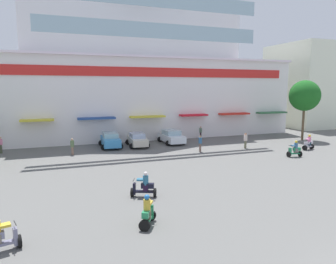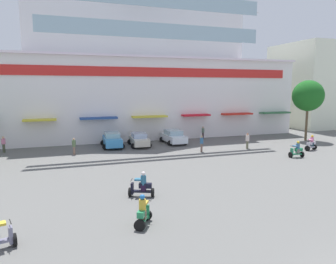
{
  "view_description": "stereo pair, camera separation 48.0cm",
  "coord_description": "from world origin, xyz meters",
  "views": [
    {
      "loc": [
        -10.07,
        -5.49,
        6.31
      ],
      "look_at": [
        -1.81,
        17.11,
        2.9
      ],
      "focal_mm": 33.47,
      "sensor_mm": 36.0,
      "label": 1
    },
    {
      "loc": [
        -9.61,
        -5.65,
        6.31
      ],
      "look_at": [
        -1.81,
        17.11,
        2.9
      ],
      "focal_mm": 33.47,
      "sensor_mm": 36.0,
      "label": 2
    }
  ],
  "objects": [
    {
      "name": "scooter_rider_2",
      "position": [
        -5.36,
        11.47,
        0.62
      ],
      "size": [
        1.56,
        1.06,
        1.51
      ],
      "color": "black",
      "rests_on": "ground"
    },
    {
      "name": "parked_car_1",
      "position": [
        -1.74,
        26.97,
        0.74
      ],
      "size": [
        2.38,
        4.19,
        1.46
      ],
      "color": "beige",
      "rests_on": "ground"
    },
    {
      "name": "parked_car_2",
      "position": [
        2.38,
        27.45,
        0.78
      ],
      "size": [
        2.47,
        4.37,
        1.54
      ],
      "color": "white",
      "rests_on": "ground"
    },
    {
      "name": "pedestrian_4",
      "position": [
        8.67,
        22.1,
        0.92
      ],
      "size": [
        0.43,
        0.43,
        1.64
      ],
      "color": "#6D6C4F",
      "rests_on": "ground"
    },
    {
      "name": "parked_car_0",
      "position": [
        -4.58,
        27.37,
        0.8
      ],
      "size": [
        2.43,
        4.3,
        1.59
      ],
      "color": "#398AC8",
      "rests_on": "ground"
    },
    {
      "name": "pedestrian_3",
      "position": [
        3.43,
        22.12,
        0.94
      ],
      "size": [
        0.45,
        0.45,
        1.64
      ],
      "color": "#7E6052",
      "rests_on": "ground"
    },
    {
      "name": "plaza_tree_1",
      "position": [
        18.16,
        24.18,
        5.35
      ],
      "size": [
        3.76,
        3.41,
        7.2
      ],
      "color": "brown",
      "rests_on": "ground"
    },
    {
      "name": "scooter_rider_3",
      "position": [
        10.54,
        16.98,
        0.64
      ],
      "size": [
        1.37,
        0.71,
        1.53
      ],
      "color": "black",
      "rests_on": "ground"
    },
    {
      "name": "pedestrian_0",
      "position": [
        -15.07,
        28.04,
        0.91
      ],
      "size": [
        0.44,
        0.44,
        1.62
      ],
      "color": "#464A35",
      "rests_on": "ground"
    },
    {
      "name": "scooter_rider_1",
      "position": [
        -6.26,
        7.67,
        0.63
      ],
      "size": [
        1.11,
        1.39,
        1.53
      ],
      "color": "black",
      "rests_on": "ground"
    },
    {
      "name": "pedestrian_2",
      "position": [
        -8.6,
        24.82,
        0.91
      ],
      "size": [
        0.42,
        0.42,
        1.61
      ],
      "color": "#816251",
      "rests_on": "ground"
    },
    {
      "name": "scooter_rider_7",
      "position": [
        14.3,
        19.2,
        0.65
      ],
      "size": [
        1.53,
        0.91,
        1.56
      ],
      "color": "black",
      "rests_on": "ground"
    },
    {
      "name": "colonial_building",
      "position": [
        0.0,
        35.52,
        8.66
      ],
      "size": [
        41.22,
        15.14,
        19.92
      ],
      "color": "white",
      "rests_on": "ground"
    },
    {
      "name": "ground_plane",
      "position": [
        0.0,
        13.0,
        0.0
      ],
      "size": [
        128.0,
        128.0,
        0.0
      ],
      "primitive_type": "plane",
      "color": "#5F5F5C"
    },
    {
      "name": "pedestrian_1",
      "position": [
        6.86,
        29.06,
        0.91
      ],
      "size": [
        0.4,
        0.4,
        1.59
      ],
      "color": "black",
      "rests_on": "ground"
    },
    {
      "name": "flank_building_right",
      "position": [
        29.02,
        35.57,
        6.61
      ],
      "size": [
        9.16,
        10.9,
        13.22
      ],
      "color": "silver",
      "rests_on": "ground"
    }
  ]
}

